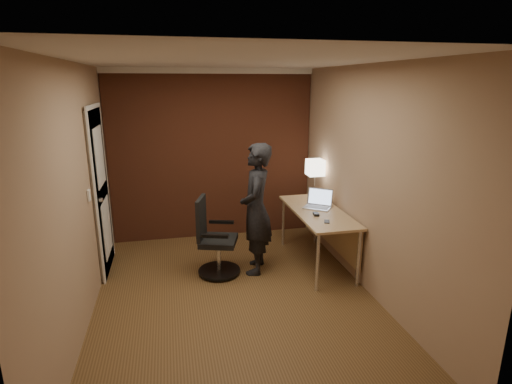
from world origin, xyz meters
TOP-DOWN VIEW (x-y plane):
  - room at (-0.27, 1.54)m, footprint 4.00×4.00m
  - desk at (1.25, 0.66)m, footprint 0.60×1.50m
  - desk_lamp at (1.35, 1.26)m, footprint 0.22×0.22m
  - laptop at (1.24, 0.79)m, footprint 0.42×0.40m
  - mouse at (1.09, 0.47)m, footprint 0.07×0.11m
  - phone at (1.12, 0.22)m, footprint 0.10×0.13m
  - office_chair at (-0.16, 0.65)m, footprint 0.54×0.60m
  - person at (0.37, 0.63)m, footprint 0.54×0.68m

SIDE VIEW (x-z plane):
  - office_chair at x=-0.16m, z-range -0.06..0.90m
  - desk at x=1.25m, z-range 0.24..0.97m
  - phone at x=1.12m, z-range 0.73..0.74m
  - mouse at x=1.09m, z-range 0.73..0.76m
  - laptop at x=1.24m, z-range 0.68..0.91m
  - person at x=0.37m, z-range 0.00..1.62m
  - desk_lamp at x=1.35m, z-range 0.88..1.41m
  - room at x=-0.27m, z-range -0.63..3.37m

